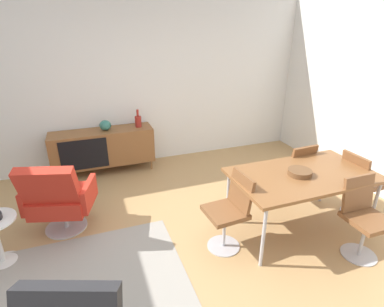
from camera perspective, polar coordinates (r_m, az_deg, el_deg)
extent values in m
plane|color=tan|center=(3.41, -3.83, -18.65)|extent=(8.32, 8.32, 0.00)
cube|color=silver|center=(5.17, -12.67, 12.99)|extent=(6.80, 0.12, 2.80)
cube|color=brown|center=(5.09, -16.45, 1.18)|extent=(1.60, 0.44, 0.56)
cube|color=black|center=(4.88, -19.72, -0.22)|extent=(0.70, 0.01, 0.48)
cylinder|color=brown|center=(5.11, -24.10, -4.36)|extent=(0.03, 0.03, 0.16)
cylinder|color=brown|center=(5.16, -7.67, -2.10)|extent=(0.03, 0.03, 0.16)
cylinder|color=brown|center=(5.41, -23.96, -2.78)|extent=(0.03, 0.03, 0.16)
cylinder|color=brown|center=(5.47, -8.47, -0.66)|extent=(0.03, 0.03, 0.16)
ellipsoid|color=#337266|center=(4.98, -16.09, 5.15)|extent=(0.18, 0.18, 0.16)
cylinder|color=maroon|center=(5.03, -10.14, 5.96)|extent=(0.10, 0.10, 0.17)
cylinder|color=maroon|center=(4.99, -10.26, 7.54)|extent=(0.04, 0.04, 0.11)
cube|color=brown|center=(3.60, 20.26, -3.84)|extent=(1.60, 0.90, 0.04)
cylinder|color=#B7B7BC|center=(3.14, 13.33, -15.18)|extent=(0.04, 0.04, 0.70)
cylinder|color=#B7B7BC|center=(4.02, 31.10, -8.99)|extent=(0.04, 0.04, 0.70)
cylinder|color=#B7B7BC|center=(3.69, 6.80, -8.31)|extent=(0.04, 0.04, 0.70)
cylinder|color=#B7B7BC|center=(4.46, 23.66, -4.36)|extent=(0.04, 0.04, 0.70)
cylinder|color=brown|center=(3.53, 19.71, -3.38)|extent=(0.26, 0.26, 0.06)
cube|color=brown|center=(3.25, 6.28, -10.96)|extent=(0.43, 0.43, 0.05)
cube|color=brown|center=(3.22, 9.24, -6.99)|extent=(0.12, 0.39, 0.38)
cylinder|color=#B7B7BC|center=(3.39, 6.10, -14.28)|extent=(0.04, 0.04, 0.42)
cylinder|color=#B7B7BC|center=(3.52, 5.95, -16.95)|extent=(0.36, 0.36, 0.01)
cube|color=brown|center=(4.35, 29.51, -4.78)|extent=(0.41, 0.41, 0.05)
cube|color=brown|center=(4.13, 28.47, -2.64)|extent=(0.10, 0.38, 0.38)
cylinder|color=#B7B7BC|center=(4.45, 28.91, -7.49)|extent=(0.04, 0.04, 0.42)
cylinder|color=#B7B7BC|center=(4.55, 28.41, -9.74)|extent=(0.36, 0.36, 0.01)
cube|color=brown|center=(4.34, 18.27, -2.82)|extent=(0.42, 0.42, 0.05)
cube|color=brown|center=(4.14, 20.22, -1.13)|extent=(0.38, 0.11, 0.38)
cylinder|color=#B7B7BC|center=(4.45, 17.89, -5.57)|extent=(0.04, 0.04, 0.42)
cylinder|color=#B7B7BC|center=(4.55, 17.57, -7.85)|extent=(0.36, 0.36, 0.01)
cube|color=brown|center=(3.59, 30.33, -10.80)|extent=(0.40, 0.40, 0.05)
cube|color=brown|center=(3.59, 28.91, -6.55)|extent=(0.38, 0.09, 0.38)
cylinder|color=#B7B7BC|center=(3.72, 29.58, -13.86)|extent=(0.04, 0.04, 0.42)
cylinder|color=#B7B7BC|center=(3.84, 28.95, -16.36)|extent=(0.36, 0.36, 0.01)
cube|color=red|center=(3.87, -23.45, -8.14)|extent=(0.73, 0.71, 0.20)
cube|color=red|center=(3.53, -25.45, -5.81)|extent=(0.65, 0.43, 0.51)
cube|color=red|center=(3.73, -18.85, -7.19)|extent=(0.20, 0.50, 0.28)
cube|color=red|center=(3.96, -28.15, -7.00)|extent=(0.20, 0.50, 0.28)
cylinder|color=#B7B7BC|center=(3.99, -22.90, -11.09)|extent=(0.06, 0.06, 0.28)
cylinder|color=#B7B7BC|center=(4.07, -22.61, -12.64)|extent=(0.48, 0.48, 0.02)
cone|color=white|center=(3.86, -32.00, -16.79)|extent=(0.32, 0.32, 0.02)
cube|color=gray|center=(3.21, -22.37, -23.97)|extent=(2.20, 1.70, 0.01)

